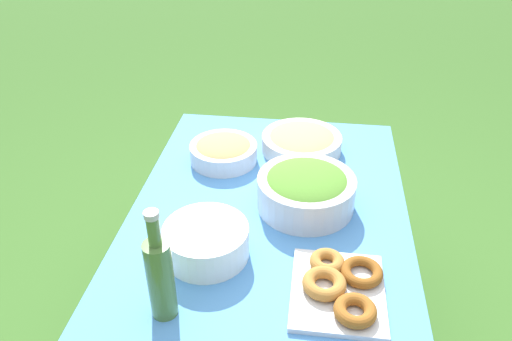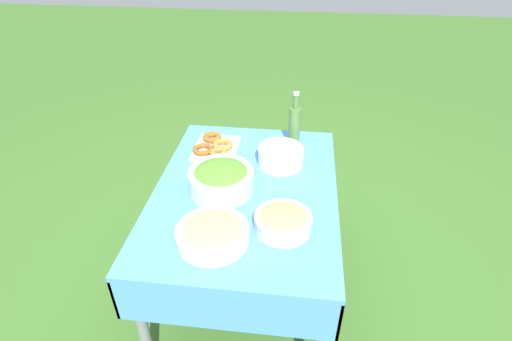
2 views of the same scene
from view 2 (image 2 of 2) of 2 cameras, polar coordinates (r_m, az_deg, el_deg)
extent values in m
plane|color=#3D6B28|center=(2.43, -1.23, -15.86)|extent=(14.00, 14.00, 0.00)
cube|color=#4C8CD1|center=(1.95, -1.47, -2.84)|extent=(1.23, 0.88, 0.02)
cube|color=#4C8CD1|center=(2.13, -13.15, -4.56)|extent=(1.23, 0.01, 0.22)
cube|color=#4C8CD1|center=(2.03, 10.92, -6.43)|extent=(1.23, 0.01, 0.22)
cube|color=#4C8CD1|center=(2.53, 0.51, 3.21)|extent=(0.01, 0.88, 0.22)
cube|color=#4C8CD1|center=(1.62, -4.62, -19.44)|extent=(0.01, 0.88, 0.22)
cylinder|color=slate|center=(2.67, -7.81, -1.08)|extent=(0.05, 0.05, 0.67)
cylinder|color=slate|center=(1.92, -15.98, -20.44)|extent=(0.05, 0.05, 0.67)
cylinder|color=slate|center=(2.60, 8.73, -2.23)|extent=(0.05, 0.05, 0.67)
cylinder|color=silver|center=(1.91, -4.99, -1.45)|extent=(0.31, 0.31, 0.11)
ellipsoid|color=#51892D|center=(1.89, -5.05, -0.48)|extent=(0.27, 0.27, 0.07)
cylinder|color=silver|center=(1.66, -6.20, -9.14)|extent=(0.30, 0.30, 0.06)
ellipsoid|color=tan|center=(1.65, -6.24, -8.63)|extent=(0.26, 0.26, 0.06)
cube|color=silver|center=(2.26, -5.70, 3.17)|extent=(0.28, 0.24, 0.02)
torus|color=#93561E|center=(2.32, -6.29, 4.74)|extent=(0.14, 0.14, 0.03)
torus|color=#B27533|center=(2.17, -5.39, 2.54)|extent=(0.13, 0.13, 0.03)
torus|color=#B27533|center=(2.24, -4.81, 3.67)|extent=(0.15, 0.15, 0.03)
torus|color=brown|center=(2.21, -7.59, 3.00)|extent=(0.13, 0.13, 0.03)
cylinder|color=white|center=(2.13, 3.51, 1.11)|extent=(0.24, 0.24, 0.01)
cylinder|color=white|center=(2.12, 3.52, 1.38)|extent=(0.24, 0.24, 0.01)
cylinder|color=white|center=(2.12, 3.53, 1.66)|extent=(0.24, 0.24, 0.01)
cylinder|color=white|center=(2.11, 3.54, 1.93)|extent=(0.24, 0.24, 0.01)
cylinder|color=white|center=(2.10, 3.55, 2.21)|extent=(0.24, 0.24, 0.01)
cylinder|color=white|center=(2.10, 3.56, 2.49)|extent=(0.24, 0.24, 0.01)
cylinder|color=white|center=(2.09, 3.57, 2.77)|extent=(0.24, 0.24, 0.01)
cylinder|color=white|center=(2.08, 3.59, 3.05)|extent=(0.24, 0.24, 0.01)
cylinder|color=#4C7238|center=(2.26, 5.51, 6.27)|extent=(0.07, 0.07, 0.22)
cylinder|color=#4C7238|center=(2.20, 5.73, 9.76)|extent=(0.03, 0.03, 0.08)
cylinder|color=#B7B7B7|center=(2.18, 5.80, 10.87)|extent=(0.03, 0.03, 0.02)
cylinder|color=silver|center=(1.71, 3.89, -7.41)|extent=(0.25, 0.25, 0.07)
ellipsoid|color=tan|center=(1.69, 3.92, -6.87)|extent=(0.22, 0.22, 0.06)
camera|label=1|loc=(2.85, -0.47, 30.50)|focal=35.00mm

